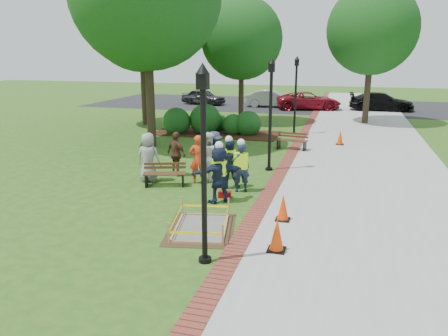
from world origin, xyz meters
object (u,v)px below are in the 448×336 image
(wet_concrete_pad, at_px, (201,221))
(lamp_near, at_px, (204,152))
(hivis_worker_b, at_px, (241,165))
(hivis_worker_c, at_px, (229,162))
(hivis_worker_a, at_px, (219,172))
(bench_near, at_px, (165,179))
(cone_front, at_px, (277,235))

(wet_concrete_pad, bearing_deg, lamp_near, -68.52)
(hivis_worker_b, relative_size, hivis_worker_c, 0.99)
(hivis_worker_c, bearing_deg, hivis_worker_b, -33.00)
(wet_concrete_pad, bearing_deg, hivis_worker_a, 93.78)
(bench_near, height_order, hivis_worker_c, hivis_worker_c)
(bench_near, xyz_separation_m, hivis_worker_c, (2.16, 0.44, 0.64))
(lamp_near, distance_m, hivis_worker_b, 5.35)
(cone_front, relative_size, hivis_worker_c, 0.45)
(bench_near, xyz_separation_m, hivis_worker_b, (2.65, 0.11, 0.63))
(wet_concrete_pad, relative_size, hivis_worker_c, 1.45)
(hivis_worker_b, distance_m, hivis_worker_c, 0.59)
(lamp_near, relative_size, hivis_worker_c, 2.39)
(cone_front, distance_m, hivis_worker_c, 5.07)
(bench_near, xyz_separation_m, hivis_worker_a, (2.27, -1.10, 0.69))
(bench_near, bearing_deg, hivis_worker_a, -25.79)
(bench_near, bearing_deg, lamp_near, -58.22)
(lamp_near, xyz_separation_m, hivis_worker_c, (-0.92, 5.41, -1.59))
(wet_concrete_pad, xyz_separation_m, bench_near, (-2.42, 3.28, 0.01))
(hivis_worker_a, distance_m, hivis_worker_c, 1.54)
(cone_front, height_order, lamp_near, lamp_near)
(bench_near, height_order, lamp_near, lamp_near)
(cone_front, relative_size, hivis_worker_a, 0.43)
(lamp_near, distance_m, hivis_worker_a, 4.25)
(hivis_worker_c, bearing_deg, bench_near, -168.58)
(lamp_near, xyz_separation_m, hivis_worker_a, (-0.81, 3.87, -1.54))
(hivis_worker_c, bearing_deg, wet_concrete_pad, -86.03)
(bench_near, distance_m, hivis_worker_c, 2.29)
(wet_concrete_pad, distance_m, bench_near, 4.07)
(wet_concrete_pad, bearing_deg, bench_near, 126.35)
(hivis_worker_b, height_order, hivis_worker_c, hivis_worker_c)
(lamp_near, height_order, hivis_worker_b, lamp_near)
(bench_near, bearing_deg, hivis_worker_c, 11.42)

